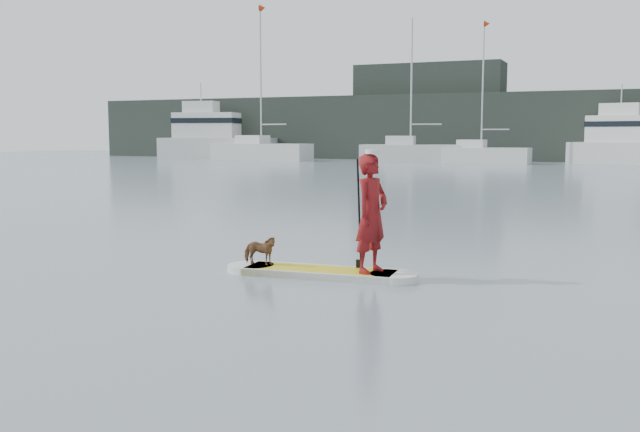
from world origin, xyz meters
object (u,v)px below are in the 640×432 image
at_px(paddler, 372,214).
at_px(dog, 260,250).
at_px(sailboat_b, 261,150).
at_px(sailboat_c, 410,152).
at_px(sailboat_d, 480,153).
at_px(motor_yacht_a, 634,142).
at_px(motor_yacht_b, 213,137).
at_px(paddleboard, 320,272).

height_order(paddler, dog, paddler).
relative_size(sailboat_b, sailboat_c, 1.16).
distance_m(dog, sailboat_d, 47.91).
distance_m(sailboat_b, sailboat_c, 13.85).
distance_m(sailboat_b, motor_yacht_a, 31.31).
height_order(dog, motor_yacht_b, motor_yacht_b).
height_order(dog, sailboat_d, sailboat_d).
distance_m(paddleboard, sailboat_d, 47.96).
xyz_separation_m(sailboat_b, motor_yacht_a, (31.10, 3.52, 0.81)).
height_order(paddler, sailboat_d, sailboat_d).
relative_size(paddleboard, sailboat_d, 0.29).
xyz_separation_m(paddleboard, sailboat_c, (-12.18, 47.38, 0.82)).
bearing_deg(dog, sailboat_b, 19.27).
height_order(sailboat_c, motor_yacht_a, sailboat_c).
bearing_deg(motor_yacht_a, sailboat_d, -154.21).
bearing_deg(motor_yacht_a, motor_yacht_b, -167.17).
xyz_separation_m(sailboat_b, sailboat_c, (13.84, 0.51, -0.08)).
xyz_separation_m(sailboat_b, motor_yacht_b, (-6.75, 2.78, 1.11)).
bearing_deg(sailboat_c, motor_yacht_b, 164.51).
distance_m(paddleboard, dog, 1.13).
bearing_deg(dog, sailboat_d, -2.43).
xyz_separation_m(paddleboard, motor_yacht_b, (-32.78, 49.65, 2.00)).
relative_size(paddler, sailboat_c, 0.16).
height_order(dog, sailboat_b, sailboat_b).
height_order(sailboat_c, sailboat_d, sailboat_c).
distance_m(paddler, motor_yacht_a, 50.50).
height_order(paddleboard, sailboat_b, sailboat_b).
relative_size(sailboat_c, motor_yacht_b, 1.02).
height_order(motor_yacht_a, motor_yacht_b, motor_yacht_b).
bearing_deg(paddleboard, sailboat_c, 99.83).
xyz_separation_m(paddler, sailboat_c, (-13.05, 47.31, -0.19)).
relative_size(paddleboard, paddler, 1.73).
xyz_separation_m(paddleboard, paddler, (0.87, 0.07, 1.01)).
xyz_separation_m(paddler, motor_yacht_b, (-33.65, 49.58, 0.99)).
distance_m(paddleboard, motor_yacht_b, 59.53).
distance_m(paddler, dog, 2.08).
bearing_deg(paddler, paddleboard, 109.96).
bearing_deg(dog, sailboat_c, 4.46).
relative_size(dog, motor_yacht_b, 0.05).
bearing_deg(paddleboard, paddler, 0.00).
relative_size(dog, sailboat_c, 0.05).
relative_size(paddler, motor_yacht_b, 0.16).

